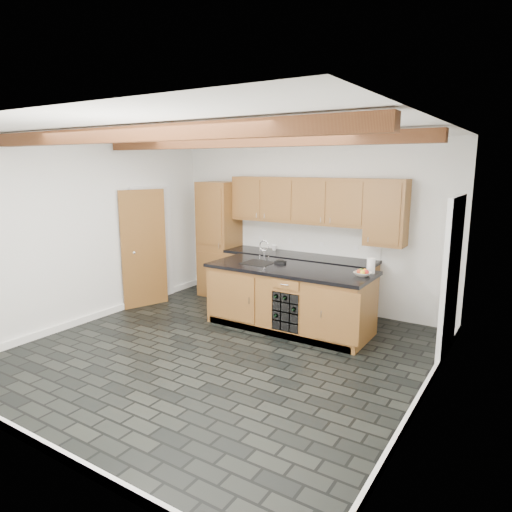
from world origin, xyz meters
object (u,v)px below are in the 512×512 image
at_px(kitchen_scale, 280,262).
at_px(paper_towel, 371,266).
at_px(island, 289,298).
at_px(fruit_bowl, 363,274).

height_order(kitchen_scale, paper_towel, paper_towel).
bearing_deg(island, kitchen_scale, 144.86).
bearing_deg(kitchen_scale, fruit_bowl, -14.06).
relative_size(kitchen_scale, fruit_bowl, 0.77).
relative_size(fruit_bowl, paper_towel, 1.07).
xyz_separation_m(kitchen_scale, fruit_bowl, (1.33, -0.10, 0.00)).
bearing_deg(fruit_bowl, paper_towel, 79.31).
relative_size(kitchen_scale, paper_towel, 0.83).
distance_m(kitchen_scale, fruit_bowl, 1.33).
height_order(kitchen_scale, fruit_bowl, fruit_bowl).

